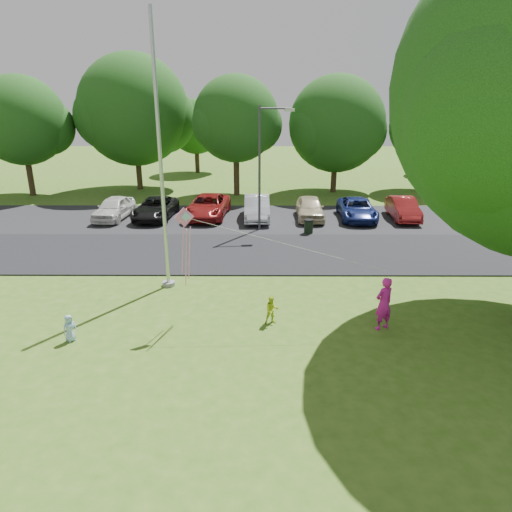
{
  "coord_description": "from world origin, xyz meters",
  "views": [
    {
      "loc": [
        0.06,
        -11.8,
        7.11
      ],
      "look_at": [
        -0.01,
        4.0,
        1.6
      ],
      "focal_mm": 32.0,
      "sensor_mm": 36.0,
      "label": 1
    }
  ],
  "objects_px": {
    "woman": "(384,304)",
    "child_yellow": "(272,310)",
    "street_lamp": "(264,158)",
    "trash_can": "(309,227)",
    "kite": "(189,231)",
    "flagpole": "(162,181)",
    "child_blue": "(70,328)"
  },
  "relations": [
    {
      "from": "child_yellow",
      "to": "child_blue",
      "type": "distance_m",
      "value": 6.34
    },
    {
      "from": "street_lamp",
      "to": "child_yellow",
      "type": "xyz_separation_m",
      "value": [
        0.12,
        -11.22,
        -3.57
      ]
    },
    {
      "from": "woman",
      "to": "child_blue",
      "type": "distance_m",
      "value": 9.83
    },
    {
      "from": "flagpole",
      "to": "child_blue",
      "type": "bearing_deg",
      "value": -116.63
    },
    {
      "from": "flagpole",
      "to": "child_yellow",
      "type": "xyz_separation_m",
      "value": [
        4.02,
        -3.19,
        -3.69
      ]
    },
    {
      "from": "trash_can",
      "to": "child_blue",
      "type": "relative_size",
      "value": 0.95
    },
    {
      "from": "child_yellow",
      "to": "trash_can",
      "type": "bearing_deg",
      "value": 66.34
    },
    {
      "from": "flagpole",
      "to": "child_blue",
      "type": "xyz_separation_m",
      "value": [
        -2.2,
        -4.39,
        -3.73
      ]
    },
    {
      "from": "woman",
      "to": "child_yellow",
      "type": "relative_size",
      "value": 1.85
    },
    {
      "from": "trash_can",
      "to": "woman",
      "type": "height_order",
      "value": "woman"
    },
    {
      "from": "street_lamp",
      "to": "child_yellow",
      "type": "relative_size",
      "value": 7.01
    },
    {
      "from": "flagpole",
      "to": "trash_can",
      "type": "xyz_separation_m",
      "value": [
        6.33,
        7.28,
        -3.75
      ]
    },
    {
      "from": "trash_can",
      "to": "street_lamp",
      "type": "bearing_deg",
      "value": 162.75
    },
    {
      "from": "child_blue",
      "to": "kite",
      "type": "distance_m",
      "value": 4.7
    },
    {
      "from": "flagpole",
      "to": "child_yellow",
      "type": "relative_size",
      "value": 10.4
    },
    {
      "from": "flagpole",
      "to": "woman",
      "type": "relative_size",
      "value": 5.62
    },
    {
      "from": "street_lamp",
      "to": "child_blue",
      "type": "relative_size",
      "value": 7.77
    },
    {
      "from": "trash_can",
      "to": "child_blue",
      "type": "bearing_deg",
      "value": -126.16
    },
    {
      "from": "flagpole",
      "to": "trash_can",
      "type": "relative_size",
      "value": 12.15
    },
    {
      "from": "child_yellow",
      "to": "child_blue",
      "type": "bearing_deg",
      "value": 179.65
    },
    {
      "from": "trash_can",
      "to": "kite",
      "type": "xyz_separation_m",
      "value": [
        -4.92,
        -10.32,
        2.72
      ]
    },
    {
      "from": "flagpole",
      "to": "child_yellow",
      "type": "height_order",
      "value": "flagpole"
    },
    {
      "from": "street_lamp",
      "to": "woman",
      "type": "xyz_separation_m",
      "value": [
        3.68,
        -11.59,
        -3.16
      ]
    },
    {
      "from": "child_yellow",
      "to": "woman",
      "type": "bearing_deg",
      "value": -17.15
    },
    {
      "from": "flagpole",
      "to": "child_blue",
      "type": "relative_size",
      "value": 11.54
    },
    {
      "from": "flagpole",
      "to": "woman",
      "type": "height_order",
      "value": "flagpole"
    },
    {
      "from": "street_lamp",
      "to": "trash_can",
      "type": "height_order",
      "value": "street_lamp"
    },
    {
      "from": "flagpole",
      "to": "kite",
      "type": "xyz_separation_m",
      "value": [
        1.4,
        -3.05,
        -1.03
      ]
    },
    {
      "from": "trash_can",
      "to": "woman",
      "type": "bearing_deg",
      "value": -83.41
    },
    {
      "from": "street_lamp",
      "to": "kite",
      "type": "xyz_separation_m",
      "value": [
        -2.5,
        -11.08,
        -0.91
      ]
    },
    {
      "from": "trash_can",
      "to": "woman",
      "type": "xyz_separation_m",
      "value": [
        1.25,
        -10.84,
        0.47
      ]
    },
    {
      "from": "woman",
      "to": "child_yellow",
      "type": "height_order",
      "value": "woman"
    }
  ]
}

